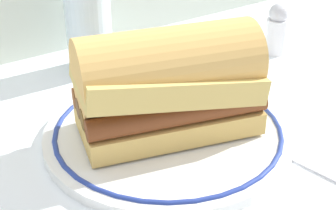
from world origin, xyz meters
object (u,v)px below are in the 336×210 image
object	(u,v)px
plate	(168,132)
drinking_glass	(90,35)
salt_shaker	(277,29)
sausage_sandwich	(168,82)

from	to	relation	value
plate	drinking_glass	xyz separation A→B (m)	(0.01, 0.23, 0.04)
plate	drinking_glass	distance (m)	0.23
plate	drinking_glass	size ratio (longest dim) A/B	2.44
drinking_glass	salt_shaker	xyz separation A→B (m)	(0.27, -0.12, -0.01)
sausage_sandwich	drinking_glass	distance (m)	0.23
plate	sausage_sandwich	bearing A→B (deg)	161.57
plate	sausage_sandwich	world-z (taller)	sausage_sandwich
drinking_glass	salt_shaker	distance (m)	0.29
drinking_glass	salt_shaker	bearing A→B (deg)	-23.22
plate	salt_shaker	size ratio (longest dim) A/B	3.56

